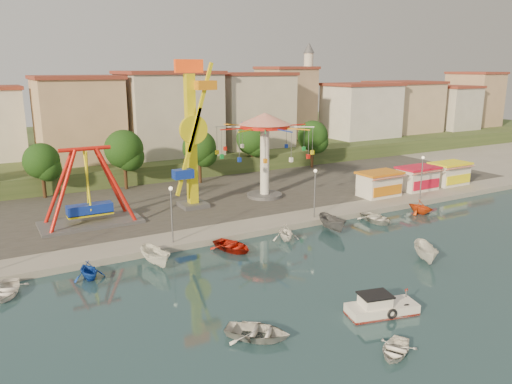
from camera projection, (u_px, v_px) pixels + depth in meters
ground at (329, 281)px, 38.93m from camera, size 200.00×200.00×0.00m
quay_deck at (120, 157)px, 91.14m from camera, size 200.00×100.00×0.60m
asphalt_pad at (185, 193)px, 64.08m from camera, size 90.00×28.00×0.01m
hill_terrace at (112, 147)px, 95.07m from camera, size 200.00×60.00×3.00m
pirate_ship_ride at (88, 188)px, 50.42m from camera, size 10.00×5.00×8.00m
kamikaze_tower at (193, 138)px, 55.54m from camera, size 4.19×3.10×16.50m
wave_swinger at (265, 136)px, 60.26m from camera, size 11.60×11.60×10.40m
booth_left at (379, 184)px, 62.14m from camera, size 5.40×3.78×3.08m
booth_mid at (418, 178)px, 65.37m from camera, size 5.40×3.78×3.08m
booth_right at (449, 173)px, 68.31m from camera, size 5.40×3.78×3.08m
lamp_post_1 at (172, 216)px, 45.30m from camera, size 0.14×0.14×5.00m
lamp_post_2 at (315, 195)px, 52.98m from camera, size 0.14×0.14×5.00m
lamp_post_3 at (421, 179)px, 60.66m from camera, size 0.14×0.14×5.00m
tree_1 at (41, 161)px, 60.55m from camera, size 4.35×4.35×6.80m
tree_2 at (124, 149)px, 64.81m from camera, size 5.02×5.02×7.85m
tree_3 at (199, 148)px, 68.48m from camera, size 4.68×4.68×7.32m
tree_4 at (252, 139)px, 75.76m from camera, size 4.86×4.86×7.60m
tree_5 at (313, 136)px, 79.03m from camera, size 4.83×4.83×7.54m
building_2 at (80, 119)px, 76.73m from camera, size 11.95×9.28×11.23m
building_3 at (173, 122)px, 80.93m from camera, size 12.59×10.50×9.20m
building_4 at (237, 117)px, 90.26m from camera, size 10.75×9.23×9.24m
building_5 at (303, 109)px, 94.82m from camera, size 12.77×10.96×11.21m
building_6 at (356, 104)px, 99.02m from camera, size 8.23×8.98×12.36m
building_7 at (383, 109)px, 109.32m from camera, size 11.59×10.93×8.76m
building_8 at (451, 100)px, 110.03m from camera, size 12.84×9.28×12.58m
building_9 at (480, 105)px, 119.26m from camera, size 12.95×9.17×9.21m
minaret at (308, 87)px, 98.70m from camera, size 2.80×2.80×18.00m
cabin_motorboat at (380, 308)px, 33.64m from camera, size 5.09×2.89×1.69m
rowboat_a at (258, 332)px, 30.66m from camera, size 4.95×4.94×0.85m
rowboat_b at (395, 350)px, 28.94m from camera, size 3.74×3.45×0.63m
skiff at (426, 253)px, 42.84m from camera, size 3.38×4.23×1.56m
moored_boat_0 at (6, 290)px, 36.48m from camera, size 3.66×4.45×0.80m
moored_boat_1 at (88, 270)px, 39.24m from camera, size 2.75×3.08×1.48m
moored_boat_2 at (156, 257)px, 41.87m from camera, size 2.19×4.30×1.59m
moored_boat_3 at (232, 246)px, 45.42m from camera, size 4.12×4.91×0.87m
moored_boat_4 at (286, 232)px, 48.10m from camera, size 3.36×3.63×1.57m
moored_boat_5 at (333, 223)px, 50.83m from camera, size 1.96×4.33×1.62m
moored_boat_6 at (376, 218)px, 53.79m from camera, size 3.20×4.35×0.88m
moored_boat_7 at (420, 207)px, 56.89m from camera, size 3.11×3.47×1.65m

